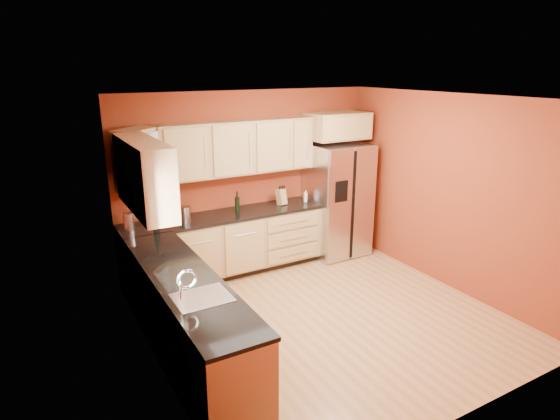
# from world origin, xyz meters

# --- Properties ---
(floor) EXTENTS (4.00, 4.00, 0.00)m
(floor) POSITION_xyz_m (0.00, 0.00, 0.00)
(floor) COLOR #AA7B41
(floor) RESTS_ON ground
(ceiling) EXTENTS (4.00, 4.00, 0.00)m
(ceiling) POSITION_xyz_m (0.00, 0.00, 2.60)
(ceiling) COLOR silver
(ceiling) RESTS_ON wall_back
(wall_back) EXTENTS (4.00, 0.04, 2.60)m
(wall_back) POSITION_xyz_m (0.00, 2.00, 1.30)
(wall_back) COLOR maroon
(wall_back) RESTS_ON floor
(wall_front) EXTENTS (4.00, 0.04, 2.60)m
(wall_front) POSITION_xyz_m (0.00, -2.00, 1.30)
(wall_front) COLOR maroon
(wall_front) RESTS_ON floor
(wall_left) EXTENTS (0.04, 4.00, 2.60)m
(wall_left) POSITION_xyz_m (-2.00, 0.00, 1.30)
(wall_left) COLOR maroon
(wall_left) RESTS_ON floor
(wall_right) EXTENTS (0.04, 4.00, 2.60)m
(wall_right) POSITION_xyz_m (2.00, 0.00, 1.30)
(wall_right) COLOR maroon
(wall_right) RESTS_ON floor
(base_cabinets_back) EXTENTS (2.90, 0.60, 0.88)m
(base_cabinets_back) POSITION_xyz_m (-0.55, 1.70, 0.44)
(base_cabinets_back) COLOR #A3804F
(base_cabinets_back) RESTS_ON floor
(base_cabinets_left) EXTENTS (0.60, 2.80, 0.88)m
(base_cabinets_left) POSITION_xyz_m (-1.70, 0.00, 0.44)
(base_cabinets_left) COLOR #A3804F
(base_cabinets_left) RESTS_ON floor
(countertop_back) EXTENTS (2.90, 0.62, 0.04)m
(countertop_back) POSITION_xyz_m (-0.55, 1.69, 0.90)
(countertop_back) COLOR black
(countertop_back) RESTS_ON base_cabinets_back
(countertop_left) EXTENTS (0.62, 2.80, 0.04)m
(countertop_left) POSITION_xyz_m (-1.69, 0.00, 0.90)
(countertop_left) COLOR black
(countertop_left) RESTS_ON base_cabinets_left
(upper_cabinets_back) EXTENTS (2.30, 0.33, 0.75)m
(upper_cabinets_back) POSITION_xyz_m (-0.25, 1.83, 1.83)
(upper_cabinets_back) COLOR #A3804F
(upper_cabinets_back) RESTS_ON wall_back
(upper_cabinets_left) EXTENTS (0.33, 1.35, 0.75)m
(upper_cabinets_left) POSITION_xyz_m (-1.83, 0.72, 1.83)
(upper_cabinets_left) COLOR #A3804F
(upper_cabinets_left) RESTS_ON wall_left
(corner_upper_cabinet) EXTENTS (0.67, 0.67, 0.75)m
(corner_upper_cabinet) POSITION_xyz_m (-1.67, 1.67, 1.83)
(corner_upper_cabinet) COLOR #A3804F
(corner_upper_cabinet) RESTS_ON wall_back
(over_fridge_cabinet) EXTENTS (0.92, 0.60, 0.40)m
(over_fridge_cabinet) POSITION_xyz_m (1.35, 1.70, 2.05)
(over_fridge_cabinet) COLOR #A3804F
(over_fridge_cabinet) RESTS_ON wall_back
(refrigerator) EXTENTS (0.90, 0.75, 1.78)m
(refrigerator) POSITION_xyz_m (1.35, 1.62, 0.89)
(refrigerator) COLOR silver
(refrigerator) RESTS_ON floor
(window) EXTENTS (0.03, 0.90, 1.00)m
(window) POSITION_xyz_m (-1.98, -0.50, 1.55)
(window) COLOR white
(window) RESTS_ON wall_left
(sink_faucet) EXTENTS (0.50, 0.42, 0.30)m
(sink_faucet) POSITION_xyz_m (-1.69, -0.50, 1.07)
(sink_faucet) COLOR white
(sink_faucet) RESTS_ON countertop_left
(canister_left) EXTENTS (0.18, 0.18, 0.22)m
(canister_left) POSITION_xyz_m (-1.85, 1.72, 1.03)
(canister_left) COLOR silver
(canister_left) RESTS_ON countertop_back
(canister_right) EXTENTS (0.14, 0.14, 0.22)m
(canister_right) POSITION_xyz_m (-1.13, 1.63, 1.03)
(canister_right) COLOR silver
(canister_right) RESTS_ON countertop_back
(wine_bottle_a) EXTENTS (0.11, 0.11, 0.37)m
(wine_bottle_a) POSITION_xyz_m (-1.52, 1.66, 1.11)
(wine_bottle_a) COLOR black
(wine_bottle_a) RESTS_ON countertop_back
(wine_bottle_b) EXTENTS (0.07, 0.07, 0.30)m
(wine_bottle_b) POSITION_xyz_m (-0.34, 1.72, 1.07)
(wine_bottle_b) COLOR black
(wine_bottle_b) RESTS_ON countertop_back
(knife_block) EXTENTS (0.14, 0.13, 0.24)m
(knife_block) POSITION_xyz_m (0.40, 1.74, 1.04)
(knife_block) COLOR tan
(knife_block) RESTS_ON countertop_back
(soap_dispenser) EXTENTS (0.07, 0.07, 0.18)m
(soap_dispenser) POSITION_xyz_m (0.80, 1.69, 1.01)
(soap_dispenser) COLOR white
(soap_dispenser) RESTS_ON countertop_back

